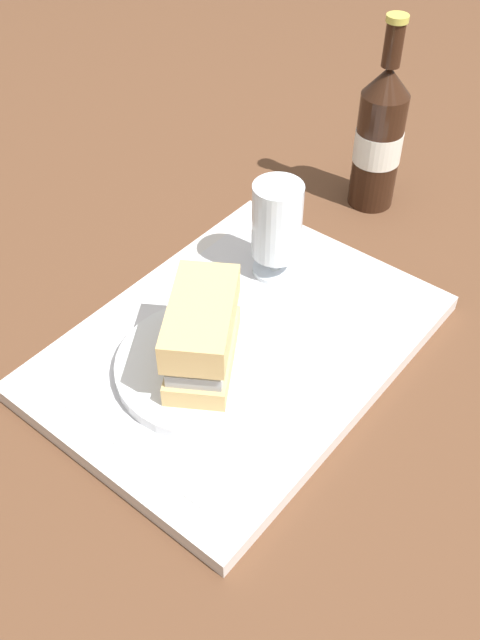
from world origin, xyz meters
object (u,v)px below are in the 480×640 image
object	(u,v)px
beer_bottle	(379,137)
beer_glass	(277,227)
plate	(201,364)
sandwich	(200,329)

from	to	relation	value
beer_bottle	beer_glass	bearing A→B (deg)	-179.51
plate	beer_glass	distance (m)	0.19
beer_glass	plate	bearing A→B (deg)	-168.59
plate	beer_glass	bearing A→B (deg)	11.41
plate	beer_glass	world-z (taller)	beer_glass
beer_glass	beer_bottle	xyz separation A→B (m)	(0.23, 0.00, 0.02)
plate	beer_glass	xyz separation A→B (m)	(0.18, 0.04, 0.06)
sandwich	beer_bottle	bearing A→B (deg)	-27.28
plate	sandwich	bearing A→B (deg)	32.38
plate	sandwich	xyz separation A→B (m)	(0.00, 0.00, 0.05)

